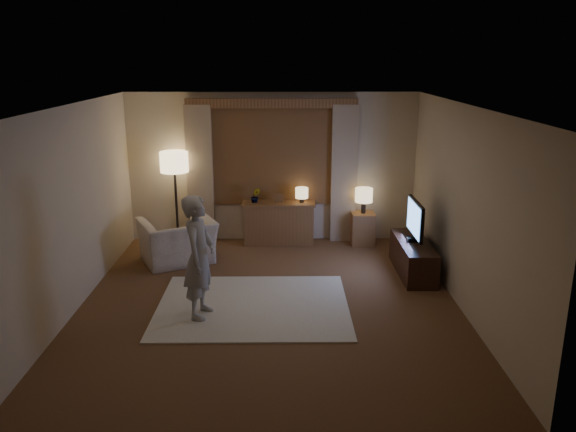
{
  "coord_description": "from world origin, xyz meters",
  "views": [
    {
      "loc": [
        0.18,
        -6.9,
        3.18
      ],
      "look_at": [
        0.25,
        0.6,
        1.04
      ],
      "focal_mm": 35.0,
      "sensor_mm": 36.0,
      "label": 1
    }
  ],
  "objects_px": {
    "tv_stand": "(413,257)",
    "person": "(199,257)",
    "sideboard": "(279,224)",
    "armchair": "(178,241)",
    "side_table": "(363,228)"
  },
  "relations": [
    {
      "from": "side_table",
      "to": "tv_stand",
      "type": "xyz_separation_m",
      "value": [
        0.57,
        -1.38,
        -0.03
      ]
    },
    {
      "from": "tv_stand",
      "to": "person",
      "type": "bearing_deg",
      "value": -154.13
    },
    {
      "from": "side_table",
      "to": "person",
      "type": "distance_m",
      "value": 3.77
    },
    {
      "from": "person",
      "to": "side_table",
      "type": "bearing_deg",
      "value": -30.31
    },
    {
      "from": "side_table",
      "to": "armchair",
      "type": "bearing_deg",
      "value": -163.85
    },
    {
      "from": "side_table",
      "to": "tv_stand",
      "type": "height_order",
      "value": "side_table"
    },
    {
      "from": "side_table",
      "to": "person",
      "type": "bearing_deg",
      "value": -130.56
    },
    {
      "from": "armchair",
      "to": "person",
      "type": "relative_size",
      "value": 0.69
    },
    {
      "from": "person",
      "to": "tv_stand",
      "type": "bearing_deg",
      "value": -53.87
    },
    {
      "from": "armchair",
      "to": "tv_stand",
      "type": "distance_m",
      "value": 3.67
    },
    {
      "from": "sideboard",
      "to": "side_table",
      "type": "xyz_separation_m",
      "value": [
        1.47,
        -0.05,
        -0.07
      ]
    },
    {
      "from": "sideboard",
      "to": "armchair",
      "type": "distance_m",
      "value": 1.85
    },
    {
      "from": "armchair",
      "to": "tv_stand",
      "type": "relative_size",
      "value": 0.77
    },
    {
      "from": "sideboard",
      "to": "person",
      "type": "height_order",
      "value": "person"
    },
    {
      "from": "side_table",
      "to": "person",
      "type": "relative_size",
      "value": 0.36
    }
  ]
}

